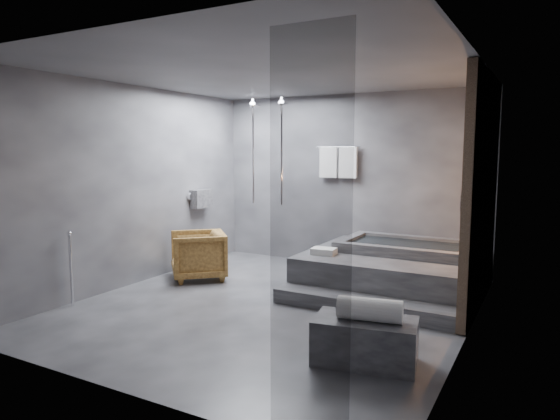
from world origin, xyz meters
The scene contains 7 objects.
room centered at (0.40, 0.24, 1.73)m, with size 5.00×5.04×2.82m.
tub_deck centered at (1.05, 1.45, 0.25)m, with size 2.20×2.00×0.50m, color #313133.
tub_step centered at (1.05, 0.27, 0.09)m, with size 2.20×0.36×0.18m, color #313133.
concrete_bench centered at (1.54, -1.05, 0.20)m, with size 0.90×0.50×0.41m, color #313134.
driftwood_chair centered at (-1.61, 0.59, 0.35)m, with size 0.76×0.78×0.71m, color #4C3113.
rolled_towel centered at (1.59, -1.08, 0.51)m, with size 0.20×0.20×0.57m, color white.
deck_towel centered at (0.27, 0.91, 0.54)m, with size 0.32×0.23×0.08m, color white.
Camera 1 is at (2.94, -5.18, 1.90)m, focal length 32.00 mm.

